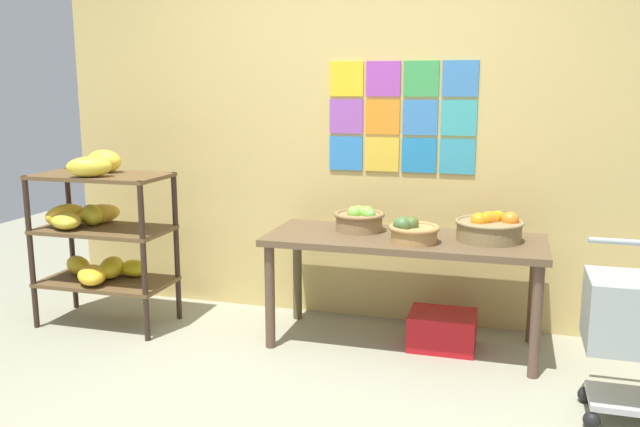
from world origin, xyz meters
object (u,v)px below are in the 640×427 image
(fruit_basket_left, at_px, (360,219))
(produce_crate_under_table, at_px, (442,330))
(fruit_basket_back_right, at_px, (411,230))
(display_table, at_px, (404,250))
(fruit_basket_centre, at_px, (490,228))
(banana_shelf_unit, at_px, (97,229))

(fruit_basket_left, height_order, produce_crate_under_table, fruit_basket_left)
(fruit_basket_back_right, relative_size, fruit_basket_left, 0.93)
(display_table, bearing_deg, fruit_basket_left, 163.02)
(fruit_basket_left, distance_m, fruit_basket_centre, 0.78)
(display_table, distance_m, fruit_basket_back_right, 0.20)
(display_table, distance_m, fruit_basket_left, 0.34)
(banana_shelf_unit, distance_m, fruit_basket_centre, 2.50)
(fruit_basket_centre, height_order, produce_crate_under_table, fruit_basket_centre)
(fruit_basket_left, bearing_deg, produce_crate_under_table, -7.16)
(fruit_basket_left, bearing_deg, fruit_basket_back_right, -31.26)
(display_table, height_order, fruit_basket_back_right, fruit_basket_back_right)
(banana_shelf_unit, distance_m, produce_crate_under_table, 2.31)
(display_table, relative_size, fruit_basket_centre, 4.20)
(banana_shelf_unit, bearing_deg, fruit_basket_left, 8.60)
(display_table, height_order, fruit_basket_left, fruit_basket_left)
(fruit_basket_back_right, height_order, fruit_basket_left, fruit_basket_left)
(fruit_basket_left, relative_size, produce_crate_under_table, 0.80)
(fruit_basket_left, bearing_deg, display_table, -16.98)
(produce_crate_under_table, bearing_deg, banana_shelf_unit, -175.14)
(banana_shelf_unit, height_order, display_table, banana_shelf_unit)
(fruit_basket_back_right, height_order, fruit_basket_centre, fruit_basket_centre)
(produce_crate_under_table, bearing_deg, fruit_basket_centre, 6.10)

